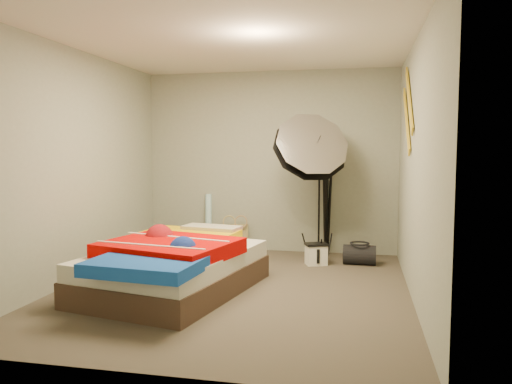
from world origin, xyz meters
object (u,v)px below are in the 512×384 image
(tote_bag, at_px, (235,237))
(wrapping_roll, at_px, (209,222))
(photo_umbrella, at_px, (310,150))
(camera_tripod, at_px, (327,195))
(duffel_bag, at_px, (359,255))
(bed, at_px, (174,264))
(camera_case, at_px, (316,255))

(tote_bag, distance_m, wrapping_roll, 0.44)
(photo_umbrella, height_order, camera_tripod, photo_umbrella)
(duffel_bag, relative_size, camera_tripod, 0.28)
(photo_umbrella, bearing_deg, camera_tripod, 70.76)
(camera_tripod, bearing_deg, wrapping_roll, 179.23)
(wrapping_roll, height_order, photo_umbrella, photo_umbrella)
(bed, height_order, photo_umbrella, photo_umbrella)
(bed, height_order, camera_tripod, camera_tripod)
(camera_tripod, bearing_deg, tote_bag, 178.99)
(bed, bearing_deg, camera_tripod, 56.45)
(wrapping_roll, bearing_deg, bed, -82.12)
(duffel_bag, bearing_deg, camera_tripod, 132.69)
(camera_case, bearing_deg, bed, -153.25)
(camera_tripod, bearing_deg, bed, -123.55)
(tote_bag, distance_m, bed, 2.11)
(tote_bag, relative_size, duffel_bag, 0.93)
(camera_case, height_order, duffel_bag, camera_case)
(wrapping_roll, relative_size, camera_case, 3.19)
(tote_bag, relative_size, bed, 0.17)
(camera_tripod, bearing_deg, camera_case, -97.48)
(camera_tripod, bearing_deg, duffel_bag, -48.93)
(wrapping_roll, distance_m, bed, 2.13)
(tote_bag, height_order, camera_case, tote_bag)
(duffel_bag, xyz_separation_m, camera_tripod, (-0.44, 0.51, 0.69))
(wrapping_roll, relative_size, duffel_bag, 1.98)
(camera_case, xyz_separation_m, duffel_bag, (0.53, 0.12, -0.00))
(camera_case, height_order, bed, bed)
(bed, relative_size, camera_tripod, 1.55)
(tote_bag, xyz_separation_m, photo_umbrella, (1.10, -0.55, 1.24))
(camera_case, height_order, camera_tripod, camera_tripod)
(photo_umbrella, relative_size, camera_tripod, 1.41)
(wrapping_roll, relative_size, bed, 0.36)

